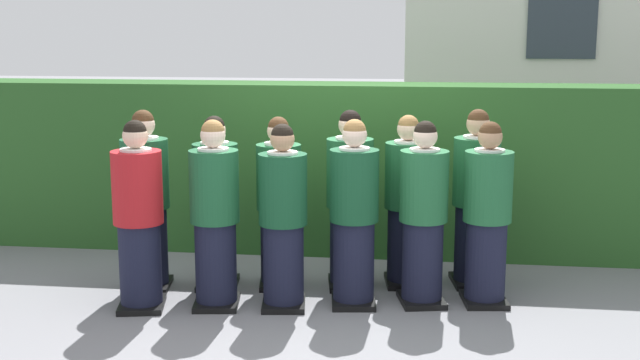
{
  "coord_description": "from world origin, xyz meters",
  "views": [
    {
      "loc": [
        0.93,
        -6.84,
        2.4
      ],
      "look_at": [
        0.0,
        0.27,
        1.05
      ],
      "focal_mm": 46.86,
      "sensor_mm": 36.0,
      "label": 1
    }
  ],
  "objects_px": {
    "student_front_row_3": "(354,218)",
    "student_rear_row_5": "(475,202)",
    "student_front_row_2": "(283,221)",
    "student_rear_row_3": "(350,204)",
    "student_rear_row_0": "(146,204)",
    "student_rear_row_4": "(407,205)",
    "student_front_row_4": "(423,218)",
    "student_in_red_blazer": "(139,220)",
    "student_rear_row_2": "(279,207)",
    "student_front_row_5": "(487,218)",
    "student_front_row_1": "(215,219)",
    "student_rear_row_1": "(216,206)"
  },
  "relations": [
    {
      "from": "student_front_row_5",
      "to": "student_rear_row_1",
      "type": "relative_size",
      "value": 1.0
    },
    {
      "from": "student_rear_row_4",
      "to": "student_rear_row_0",
      "type": "bearing_deg",
      "value": -169.85
    },
    {
      "from": "student_in_red_blazer",
      "to": "student_rear_row_5",
      "type": "bearing_deg",
      "value": 20.12
    },
    {
      "from": "student_rear_row_2",
      "to": "student_rear_row_5",
      "type": "relative_size",
      "value": 0.96
    },
    {
      "from": "student_in_red_blazer",
      "to": "student_front_row_1",
      "type": "bearing_deg",
      "value": 12.39
    },
    {
      "from": "student_in_red_blazer",
      "to": "student_front_row_3",
      "type": "xyz_separation_m",
      "value": [
        1.79,
        0.33,
        -0.0
      ]
    },
    {
      "from": "student_front_row_3",
      "to": "student_rear_row_5",
      "type": "xyz_separation_m",
      "value": [
        1.06,
        0.71,
        0.01
      ]
    },
    {
      "from": "student_rear_row_0",
      "to": "student_front_row_4",
      "type": "bearing_deg",
      "value": -2.32
    },
    {
      "from": "student_front_row_3",
      "to": "student_rear_row_4",
      "type": "relative_size",
      "value": 1.02
    },
    {
      "from": "student_front_row_2",
      "to": "student_rear_row_4",
      "type": "bearing_deg",
      "value": 36.99
    },
    {
      "from": "student_rear_row_1",
      "to": "student_rear_row_3",
      "type": "distance_m",
      "value": 1.22
    },
    {
      "from": "student_front_row_2",
      "to": "student_front_row_3",
      "type": "height_order",
      "value": "student_front_row_3"
    },
    {
      "from": "student_front_row_3",
      "to": "student_rear_row_5",
      "type": "height_order",
      "value": "student_rear_row_5"
    },
    {
      "from": "student_rear_row_1",
      "to": "student_rear_row_4",
      "type": "height_order",
      "value": "student_rear_row_4"
    },
    {
      "from": "student_rear_row_4",
      "to": "student_front_row_2",
      "type": "bearing_deg",
      "value": -143.01
    },
    {
      "from": "student_in_red_blazer",
      "to": "student_rear_row_2",
      "type": "xyz_separation_m",
      "value": [
        1.06,
        0.76,
        -0.02
      ]
    },
    {
      "from": "student_rear_row_4",
      "to": "student_rear_row_5",
      "type": "height_order",
      "value": "student_rear_row_5"
    },
    {
      "from": "student_front_row_4",
      "to": "student_rear_row_0",
      "type": "distance_m",
      "value": 2.5
    },
    {
      "from": "student_in_red_blazer",
      "to": "student_front_row_4",
      "type": "bearing_deg",
      "value": 10.44
    },
    {
      "from": "student_front_row_3",
      "to": "student_rear_row_0",
      "type": "distance_m",
      "value": 1.92
    },
    {
      "from": "student_in_red_blazer",
      "to": "student_rear_row_4",
      "type": "height_order",
      "value": "student_in_red_blazer"
    },
    {
      "from": "student_front_row_5",
      "to": "student_rear_row_3",
      "type": "distance_m",
      "value": 1.26
    },
    {
      "from": "student_rear_row_5",
      "to": "student_rear_row_0",
      "type": "bearing_deg",
      "value": -170.35
    },
    {
      "from": "student_rear_row_1",
      "to": "student_front_row_5",
      "type": "bearing_deg",
      "value": -3.79
    },
    {
      "from": "student_rear_row_1",
      "to": "student_front_row_2",
      "type": "bearing_deg",
      "value": -34.36
    },
    {
      "from": "student_front_row_5",
      "to": "student_rear_row_5",
      "type": "bearing_deg",
      "value": 97.76
    },
    {
      "from": "student_rear_row_0",
      "to": "student_rear_row_5",
      "type": "xyz_separation_m",
      "value": [
        2.97,
        0.5,
        -0.0
      ]
    },
    {
      "from": "student_rear_row_0",
      "to": "student_rear_row_3",
      "type": "distance_m",
      "value": 1.85
    },
    {
      "from": "student_front_row_5",
      "to": "student_rear_row_3",
      "type": "relative_size",
      "value": 0.97
    },
    {
      "from": "student_rear_row_2",
      "to": "student_front_row_5",
      "type": "bearing_deg",
      "value": -7.7
    },
    {
      "from": "student_front_row_3",
      "to": "student_in_red_blazer",
      "type": "bearing_deg",
      "value": -169.43
    },
    {
      "from": "student_rear_row_3",
      "to": "student_front_row_3",
      "type": "bearing_deg",
      "value": -80.38
    },
    {
      "from": "student_in_red_blazer",
      "to": "student_front_row_5",
      "type": "relative_size",
      "value": 1.02
    },
    {
      "from": "student_rear_row_2",
      "to": "student_rear_row_5",
      "type": "bearing_deg",
      "value": 8.96
    },
    {
      "from": "student_front_row_5",
      "to": "student_rear_row_0",
      "type": "distance_m",
      "value": 3.04
    },
    {
      "from": "student_rear_row_5",
      "to": "student_front_row_5",
      "type": "bearing_deg",
      "value": -82.24
    },
    {
      "from": "student_rear_row_0",
      "to": "student_rear_row_4",
      "type": "relative_size",
      "value": 1.04
    },
    {
      "from": "student_front_row_2",
      "to": "student_rear_row_0",
      "type": "bearing_deg",
      "value": 165.16
    },
    {
      "from": "student_rear_row_1",
      "to": "student_rear_row_3",
      "type": "bearing_deg",
      "value": 7.54
    },
    {
      "from": "student_rear_row_3",
      "to": "student_front_row_5",
      "type": "bearing_deg",
      "value": -14.81
    },
    {
      "from": "student_in_red_blazer",
      "to": "student_rear_row_0",
      "type": "height_order",
      "value": "student_rear_row_0"
    },
    {
      "from": "student_front_row_2",
      "to": "student_rear_row_3",
      "type": "relative_size",
      "value": 0.97
    },
    {
      "from": "student_in_red_blazer",
      "to": "student_front_row_5",
      "type": "bearing_deg",
      "value": 9.93
    },
    {
      "from": "student_front_row_1",
      "to": "student_front_row_2",
      "type": "relative_size",
      "value": 1.02
    },
    {
      "from": "student_rear_row_0",
      "to": "student_rear_row_3",
      "type": "height_order",
      "value": "student_rear_row_0"
    },
    {
      "from": "student_front_row_1",
      "to": "student_rear_row_1",
      "type": "distance_m",
      "value": 0.55
    },
    {
      "from": "student_rear_row_2",
      "to": "student_rear_row_5",
      "type": "xyz_separation_m",
      "value": [
        1.78,
        0.28,
        0.03
      ]
    },
    {
      "from": "student_rear_row_0",
      "to": "student_rear_row_4",
      "type": "xyz_separation_m",
      "value": [
        2.34,
        0.42,
        -0.03
      ]
    },
    {
      "from": "student_rear_row_2",
      "to": "student_rear_row_1",
      "type": "bearing_deg",
      "value": -170.96
    },
    {
      "from": "student_rear_row_1",
      "to": "student_rear_row_2",
      "type": "distance_m",
      "value": 0.58
    }
  ]
}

